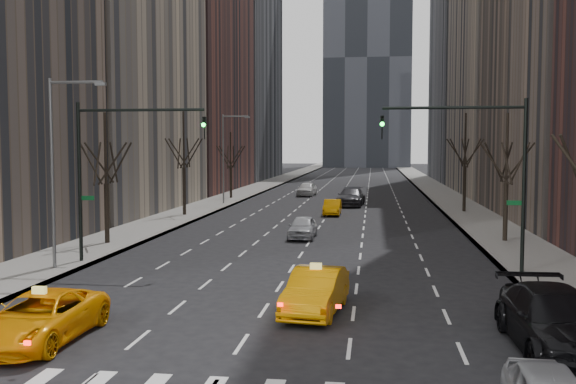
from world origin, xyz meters
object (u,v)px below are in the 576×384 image
at_px(taxi_sedan, 316,291).
at_px(parked_suv_black, 555,321).
at_px(silver_sedan_ahead, 303,227).
at_px(taxi_suv, 40,318).

bearing_deg(taxi_sedan, parked_suv_black, -18.00).
bearing_deg(silver_sedan_ahead, parked_suv_black, -65.69).
distance_m(taxi_suv, taxi_sedan, 9.22).
bearing_deg(taxi_sedan, taxi_suv, -143.94).
height_order(taxi_suv, parked_suv_black, parked_suv_black).
relative_size(taxi_suv, silver_sedan_ahead, 1.28).
bearing_deg(taxi_suv, taxi_sedan, 29.98).
height_order(taxi_suv, silver_sedan_ahead, taxi_suv).
relative_size(silver_sedan_ahead, parked_suv_black, 0.67).
bearing_deg(parked_suv_black, silver_sedan_ahead, 112.33).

